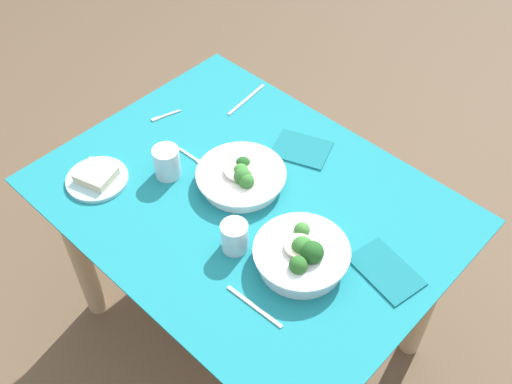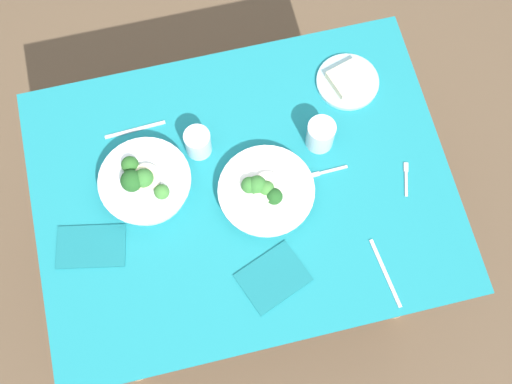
{
  "view_description": "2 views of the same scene",
  "coord_description": "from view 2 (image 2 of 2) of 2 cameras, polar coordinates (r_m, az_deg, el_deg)",
  "views": [
    {
      "loc": [
        -0.84,
        0.85,
        2.07
      ],
      "look_at": [
        -0.01,
        -0.03,
        0.74
      ],
      "focal_mm": 42.71,
      "sensor_mm": 36.0,
      "label": 1
    },
    {
      "loc": [
        -0.11,
        -0.63,
        2.51
      ],
      "look_at": [
        0.03,
        -0.02,
        0.74
      ],
      "focal_mm": 46.5,
      "sensor_mm": 36.0,
      "label": 2
    }
  ],
  "objects": [
    {
      "name": "ground_plane",
      "position": [
        2.59,
        -0.83,
        -5.16
      ],
      "size": [
        6.0,
        6.0,
        0.0
      ],
      "primitive_type": "plane",
      "color": "brown"
    },
    {
      "name": "dining_table",
      "position": [
        2.01,
        -1.06,
        -0.91
      ],
      "size": [
        1.19,
        0.9,
        0.73
      ],
      "color": "#197A84",
      "rests_on": "ground_plane"
    },
    {
      "name": "broccoli_bowl_far",
      "position": [
        1.88,
        -9.54,
        0.81
      ],
      "size": [
        0.26,
        0.26,
        0.11
      ],
      "color": "white",
      "rests_on": "dining_table"
    },
    {
      "name": "broccoli_bowl_near",
      "position": [
        1.86,
        0.83,
        0.03
      ],
      "size": [
        0.27,
        0.27,
        0.08
      ],
      "color": "white",
      "rests_on": "dining_table"
    },
    {
      "name": "bread_side_plate",
      "position": [
        2.04,
        7.91,
        9.48
      ],
      "size": [
        0.19,
        0.19,
        0.04
      ],
      "color": "#99C6D1",
      "rests_on": "dining_table"
    },
    {
      "name": "water_glass_center",
      "position": [
        1.9,
        -5.02,
        4.26
      ],
      "size": [
        0.08,
        0.08,
        0.09
      ],
      "primitive_type": "cylinder",
      "color": "silver",
      "rests_on": "dining_table"
    },
    {
      "name": "water_glass_side",
      "position": [
        1.91,
        5.57,
        4.93
      ],
      "size": [
        0.08,
        0.08,
        0.1
      ],
      "primitive_type": "cylinder",
      "color": "silver",
      "rests_on": "dining_table"
    },
    {
      "name": "fork_by_far_bowl",
      "position": [
        1.92,
        6.12,
        1.75
      ],
      "size": [
        0.11,
        0.01,
        0.0
      ],
      "rotation": [
        0.0,
        0.0,
        3.17
      ],
      "color": "#B7B7BC",
      "rests_on": "dining_table"
    },
    {
      "name": "fork_by_near_bowl",
      "position": [
        1.95,
        12.78,
        1.21
      ],
      "size": [
        0.04,
        0.1,
        0.0
      ],
      "rotation": [
        0.0,
        0.0,
        1.27
      ],
      "color": "#B7B7BC",
      "rests_on": "dining_table"
    },
    {
      "name": "table_knife_left",
      "position": [
        1.99,
        -10.35,
        5.29
      ],
      "size": [
        0.18,
        0.02,
        0.0
      ],
      "primitive_type": "cube",
      "rotation": [
        0.0,
        0.0,
        3.19
      ],
      "color": "#B7B7BC",
      "rests_on": "dining_table"
    },
    {
      "name": "table_knife_right",
      "position": [
        1.85,
        11.07,
        -6.86
      ],
      "size": [
        0.03,
        0.2,
        0.0
      ],
      "primitive_type": "cube",
      "rotation": [
        0.0,
        0.0,
        4.83
      ],
      "color": "#B7B7BC",
      "rests_on": "dining_table"
    },
    {
      "name": "napkin_folded_upper",
      "position": [
        1.82,
        1.49,
        -7.37
      ],
      "size": [
        0.21,
        0.19,
        0.01
      ],
      "primitive_type": "cube",
      "rotation": [
        0.0,
        0.0,
        0.37
      ],
      "color": "#156870",
      "rests_on": "dining_table"
    },
    {
      "name": "napkin_folded_lower",
      "position": [
        1.89,
        -14.0,
        -4.56
      ],
      "size": [
        0.21,
        0.15,
        0.01
      ],
      "primitive_type": "cube",
      "rotation": [
        0.0,
        0.0,
        -0.19
      ],
      "color": "#156870",
      "rests_on": "dining_table"
    }
  ]
}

